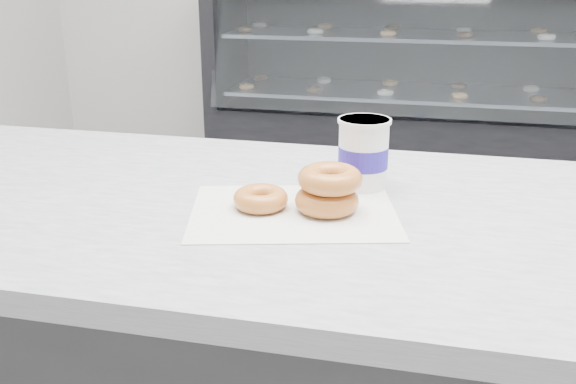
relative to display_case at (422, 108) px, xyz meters
name	(u,v)px	position (x,y,z in m)	size (l,w,h in m)	color
display_case	(422,108)	(0.00, 0.00, 0.00)	(2.40, 0.74, 1.25)	black
wax_paper	(293,212)	(-0.14, -2.75, 0.41)	(0.34, 0.26, 0.00)	silver
donut_single	(261,199)	(-0.20, -2.75, 0.43)	(0.09, 0.09, 0.03)	orange
donut_stack	(328,190)	(-0.09, -2.74, 0.45)	(0.13, 0.13, 0.07)	orange
coffee_cup	(363,153)	(-0.05, -2.60, 0.47)	(0.12, 0.12, 0.13)	white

